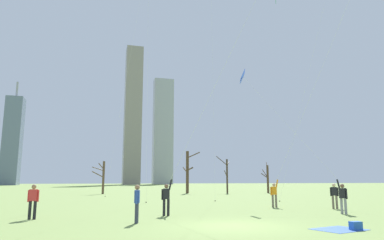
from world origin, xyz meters
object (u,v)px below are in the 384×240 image
object	(u,v)px
kite_flyer_midfield_center_red	(302,122)
bare_tree_rightmost	(103,176)
bystander_far_off_by_trees	(33,200)
distant_kite_drifting_right_white	(322,17)
bare_tree_far_right_edge	(188,171)
bystander_watching_nearby	(137,202)
kite_flyer_far_back_blue	(310,158)
bystander_strolling_midfield	(334,195)
bare_tree_center	(227,174)
bare_tree_right_of_center	(268,178)
kite_flyer_midfield_left_green	(194,136)
picnic_spot	(349,227)
distant_kite_drifting_left_teal	(137,20)

from	to	relation	value
kite_flyer_midfield_center_red	bare_tree_rightmost	bearing A→B (deg)	113.15
bystander_far_off_by_trees	bare_tree_rightmost	bearing A→B (deg)	82.72
distant_kite_drifting_right_white	bare_tree_far_right_edge	world-z (taller)	distant_kite_drifting_right_white
bare_tree_far_right_edge	bare_tree_rightmost	bearing A→B (deg)	176.99
kite_flyer_midfield_center_red	bystander_watching_nearby	xyz separation A→B (m)	(-11.76, -5.16, -4.82)
kite_flyer_far_back_blue	bystander_strolling_midfield	distance (m)	3.29
bystander_strolling_midfield	bare_tree_center	xyz separation A→B (m)	(3.51, 27.94, 1.76)
kite_flyer_midfield_center_red	bystander_strolling_midfield	xyz separation A→B (m)	(1.39, -1.04, -4.82)
bystander_strolling_midfield	bare_tree_right_of_center	bearing A→B (deg)	70.54
bare_tree_far_right_edge	bystander_watching_nearby	bearing A→B (deg)	-108.55
bare_tree_right_of_center	kite_flyer_midfield_center_red	bearing A→B (deg)	-112.79
bystander_far_off_by_trees	bystander_watching_nearby	size ratio (longest dim) A/B	1.00
distant_kite_drifting_right_white	bare_tree_center	world-z (taller)	distant_kite_drifting_right_white
bystander_watching_nearby	bare_tree_far_right_edge	world-z (taller)	bare_tree_far_right_edge
bystander_strolling_midfield	bystander_far_off_by_trees	bearing A→B (deg)	-175.69
bare_tree_rightmost	bare_tree_far_right_edge	world-z (taller)	bare_tree_far_right_edge
distant_kite_drifting_right_white	bare_tree_rightmost	bearing A→B (deg)	128.61
bare_tree_rightmost	kite_flyer_midfield_left_green	bearing A→B (deg)	-83.16
kite_flyer_midfield_left_green	picnic_spot	world-z (taller)	kite_flyer_midfield_left_green
distant_kite_drifting_right_white	kite_flyer_far_back_blue	bearing A→B (deg)	-133.94
bare_tree_center	bare_tree_far_right_edge	distance (m)	5.64
distant_kite_drifting_left_teal	bare_tree_center	world-z (taller)	distant_kite_drifting_left_teal
bystander_strolling_midfield	distant_kite_drifting_left_teal	world-z (taller)	distant_kite_drifting_left_teal
kite_flyer_far_back_blue	bystander_watching_nearby	bearing A→B (deg)	-163.39
kite_flyer_midfield_center_red	distant_kite_drifting_left_teal	bearing A→B (deg)	116.17
bare_tree_right_of_center	bare_tree_rightmost	size ratio (longest dim) A/B	1.04
bystander_strolling_midfield	bare_tree_far_right_edge	distance (m)	29.39
kite_flyer_midfield_left_green	kite_flyer_midfield_center_red	distance (m)	9.14
kite_flyer_far_back_blue	kite_flyer_midfield_center_red	world-z (taller)	kite_flyer_midfield_center_red
bystander_far_off_by_trees	distant_kite_drifting_left_teal	xyz separation A→B (m)	(6.92, 21.48, 19.99)
kite_flyer_far_back_blue	bare_tree_far_right_edge	xyz separation A→B (m)	(0.25, 30.10, -0.07)
bystander_watching_nearby	bare_tree_right_of_center	world-z (taller)	bare_tree_right_of_center
kite_flyer_far_back_blue	bare_tree_rightmost	xyz separation A→B (m)	(-11.51, 30.72, -0.80)
kite_flyer_midfield_center_red	distant_kite_drifting_right_white	size ratio (longest dim) A/B	1.13
bare_tree_far_right_edge	distant_kite_drifting_right_white	bearing A→B (deg)	-73.17
kite_flyer_far_back_blue	bystander_strolling_midfield	xyz separation A→B (m)	(2.20, 0.86, -2.28)
bystander_watching_nearby	bare_tree_rightmost	xyz separation A→B (m)	(-0.57, 33.99, 1.48)
distant_kite_drifting_left_teal	picnic_spot	size ratio (longest dim) A/B	12.16
kite_flyer_far_back_blue	kite_flyer_midfield_left_green	xyz separation A→B (m)	(-7.71, -0.99, 0.95)
bare_tree_far_right_edge	kite_flyer_far_back_blue	bearing A→B (deg)	-90.47
bystander_watching_nearby	bare_tree_center	distance (m)	36.18
kite_flyer_midfield_center_red	bystander_watching_nearby	bearing A→B (deg)	-156.30
bare_tree_rightmost	bare_tree_center	size ratio (longest dim) A/B	0.82
kite_flyer_far_back_blue	bystander_far_off_by_trees	size ratio (longest dim) A/B	6.82
bystander_strolling_midfield	distant_kite_drifting_right_white	distance (m)	17.97
kite_flyer_midfield_left_green	kite_flyer_far_back_blue	bearing A→B (deg)	7.29
picnic_spot	bare_tree_center	distance (m)	37.49
distant_kite_drifting_right_white	distant_kite_drifting_left_teal	world-z (taller)	distant_kite_drifting_left_teal
kite_flyer_midfield_center_red	bystander_far_off_by_trees	distance (m)	17.17
picnic_spot	bare_tree_far_right_edge	distance (m)	37.84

